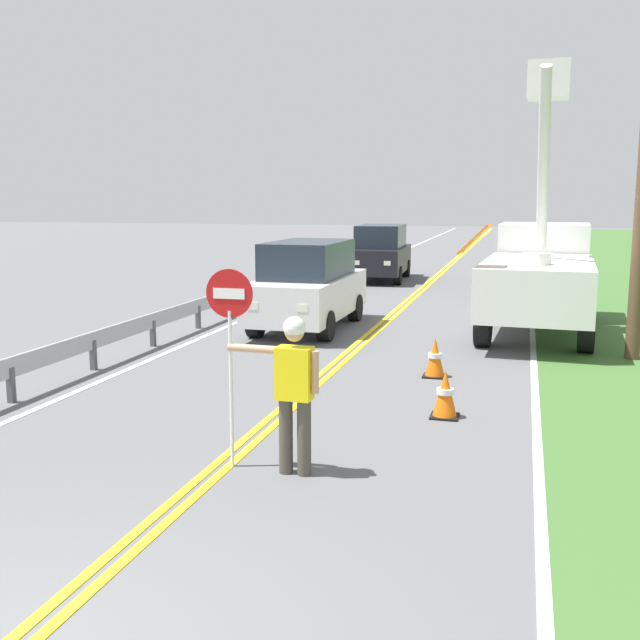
% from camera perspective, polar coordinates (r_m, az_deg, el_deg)
% --- Properties ---
extents(centerline_yellow_left, '(0.11, 110.00, 0.01)m').
position_cam_1_polar(centerline_yellow_left, '(24.05, 7.02, 1.83)').
color(centerline_yellow_left, yellow).
rests_on(centerline_yellow_left, ground).
extents(centerline_yellow_right, '(0.11, 110.00, 0.01)m').
position_cam_1_polar(centerline_yellow_right, '(24.03, 7.44, 1.81)').
color(centerline_yellow_right, yellow).
rests_on(centerline_yellow_right, ground).
extents(edge_line_right, '(0.12, 110.00, 0.01)m').
position_cam_1_polar(edge_line_right, '(23.81, 15.84, 1.47)').
color(edge_line_right, silver).
rests_on(edge_line_right, ground).
extents(edge_line_left, '(0.12, 110.00, 0.01)m').
position_cam_1_polar(edge_line_left, '(24.80, -1.04, 2.12)').
color(edge_line_left, silver).
rests_on(edge_line_left, ground).
extents(flagger_worker, '(1.09, 0.26, 1.83)m').
position_cam_1_polar(flagger_worker, '(8.40, -2.02, -4.97)').
color(flagger_worker, '#474238').
rests_on(flagger_worker, ground).
extents(stop_sign_paddle, '(0.56, 0.04, 2.33)m').
position_cam_1_polar(stop_sign_paddle, '(8.55, -6.91, -0.25)').
color(stop_sign_paddle, silver).
rests_on(stop_sign_paddle, ground).
extents(utility_bucket_truck, '(2.98, 6.91, 6.10)m').
position_cam_1_polar(utility_bucket_truck, '(18.43, 16.51, 3.71)').
color(utility_bucket_truck, white).
rests_on(utility_bucket_truck, ground).
extents(oncoming_suv_nearest, '(1.94, 4.62, 2.10)m').
position_cam_1_polar(oncoming_suv_nearest, '(17.84, -0.90, 2.71)').
color(oncoming_suv_nearest, silver).
rests_on(oncoming_suv_nearest, ground).
extents(oncoming_suv_second, '(2.08, 4.68, 2.10)m').
position_cam_1_polar(oncoming_suv_second, '(28.60, 4.67, 5.18)').
color(oncoming_suv_second, black).
rests_on(oncoming_suv_second, ground).
extents(traffic_cone_lead, '(0.40, 0.40, 0.70)m').
position_cam_1_polar(traffic_cone_lead, '(10.87, 9.55, -5.64)').
color(traffic_cone_lead, orange).
rests_on(traffic_cone_lead, ground).
extents(traffic_cone_mid, '(0.40, 0.40, 0.70)m').
position_cam_1_polar(traffic_cone_mid, '(13.26, 8.78, -2.90)').
color(traffic_cone_mid, orange).
rests_on(traffic_cone_mid, ground).
extents(guardrail_left_shoulder, '(0.10, 32.00, 0.71)m').
position_cam_1_polar(guardrail_left_shoulder, '(21.31, -5.50, 2.29)').
color(guardrail_left_shoulder, '#9EA0A3').
rests_on(guardrail_left_shoulder, ground).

